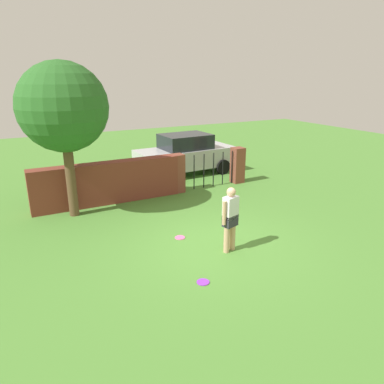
{
  "coord_description": "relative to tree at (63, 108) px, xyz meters",
  "views": [
    {
      "loc": [
        -4.32,
        -7.04,
        4.12
      ],
      "look_at": [
        0.08,
        1.37,
        1.0
      ],
      "focal_mm": 33.64,
      "sensor_mm": 36.0,
      "label": 1
    }
  ],
  "objects": [
    {
      "name": "ground_plane",
      "position": [
        2.75,
        -3.74,
        -3.22
      ],
      "size": [
        40.0,
        40.0,
        0.0
      ],
      "primitive_type": "plane",
      "color": "#4C8433"
    },
    {
      "name": "brick_wall",
      "position": [
        1.25,
        0.61,
        -2.53
      ],
      "size": [
        4.89,
        0.5,
        1.39
      ],
      "primitive_type": "cube",
      "color": "brown",
      "rests_on": "ground"
    },
    {
      "name": "tree",
      "position": [
        0.0,
        0.0,
        0.0
      ],
      "size": [
        2.53,
        2.53,
        4.51
      ],
      "color": "brown",
      "rests_on": "ground"
    },
    {
      "name": "person",
      "position": [
        2.92,
        -4.18,
        -2.32
      ],
      "size": [
        0.52,
        0.31,
        1.62
      ],
      "rotation": [
        0.0,
        0.0,
        -2.86
      ],
      "color": "tan",
      "rests_on": "ground"
    },
    {
      "name": "fence_gate",
      "position": [
        5.11,
        0.61,
        -2.52
      ],
      "size": [
        3.07,
        0.44,
        1.4
      ],
      "color": "brown",
      "rests_on": "ground"
    },
    {
      "name": "car",
      "position": [
        5.18,
        2.7,
        -2.36
      ],
      "size": [
        4.28,
        2.08,
        1.72
      ],
      "rotation": [
        0.0,
        0.0,
        3.19
      ],
      "color": "#B7B7BC",
      "rests_on": "ground"
    },
    {
      "name": "frisbee_pink",
      "position": [
        2.16,
        -2.97,
        -3.21
      ],
      "size": [
        0.27,
        0.27,
        0.02
      ],
      "primitive_type": "cylinder",
      "color": "pink",
      "rests_on": "ground"
    },
    {
      "name": "frisbee_purple",
      "position": [
        1.65,
        -5.12,
        -3.21
      ],
      "size": [
        0.27,
        0.27,
        0.02
      ],
      "primitive_type": "cylinder",
      "color": "purple",
      "rests_on": "ground"
    }
  ]
}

